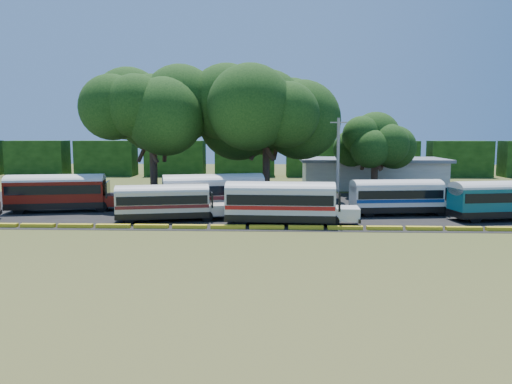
{
  "coord_description": "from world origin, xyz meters",
  "views": [
    {
      "loc": [
        5.13,
        -36.87,
        7.44
      ],
      "look_at": [
        3.47,
        6.0,
        2.29
      ],
      "focal_mm": 35.0,
      "sensor_mm": 36.0,
      "label": 1
    }
  ],
  "objects_px": {
    "bus_red": "(59,190)",
    "bus_white_red": "(283,201)",
    "tree_west": "(152,112)",
    "bus_cream_west": "(165,201)",
    "bus_teal": "(503,198)"
  },
  "relations": [
    {
      "from": "bus_red",
      "to": "bus_white_red",
      "type": "xyz_separation_m",
      "value": [
        20.92,
        -5.96,
        -0.04
      ]
    },
    {
      "from": "bus_red",
      "to": "bus_cream_west",
      "type": "bearing_deg",
      "value": -34.41
    },
    {
      "from": "bus_teal",
      "to": "tree_west",
      "type": "relative_size",
      "value": 0.78
    },
    {
      "from": "bus_cream_west",
      "to": "bus_teal",
      "type": "distance_m",
      "value": 28.54
    },
    {
      "from": "bus_red",
      "to": "bus_white_red",
      "type": "bearing_deg",
      "value": -27.63
    },
    {
      "from": "bus_white_red",
      "to": "tree_west",
      "type": "relative_size",
      "value": 0.79
    },
    {
      "from": "bus_red",
      "to": "bus_teal",
      "type": "relative_size",
      "value": 1.05
    },
    {
      "from": "tree_west",
      "to": "bus_white_red",
      "type": "bearing_deg",
      "value": -44.22
    },
    {
      "from": "bus_teal",
      "to": "tree_west",
      "type": "distance_m",
      "value": 34.88
    },
    {
      "from": "bus_cream_west",
      "to": "bus_teal",
      "type": "bearing_deg",
      "value": -8.87
    },
    {
      "from": "bus_white_red",
      "to": "bus_teal",
      "type": "relative_size",
      "value": 1.02
    },
    {
      "from": "bus_teal",
      "to": "bus_cream_west",
      "type": "bearing_deg",
      "value": 172.32
    },
    {
      "from": "bus_white_red",
      "to": "tree_west",
      "type": "bearing_deg",
      "value": 138.33
    },
    {
      "from": "bus_cream_west",
      "to": "bus_red",
      "type": "bearing_deg",
      "value": 145.43
    },
    {
      "from": "bus_red",
      "to": "bus_cream_west",
      "type": "relative_size",
      "value": 1.14
    }
  ]
}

